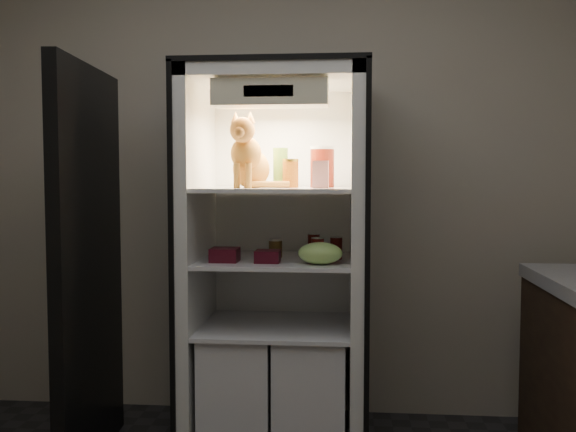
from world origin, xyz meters
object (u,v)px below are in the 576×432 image
at_px(mayo_tub, 286,175).
at_px(berry_box_right, 268,256).
at_px(salsa_jar, 291,173).
at_px(tabby_cat, 249,160).
at_px(parmesan_shaker, 280,168).
at_px(soda_can_b, 336,248).
at_px(soda_can_a, 314,245).
at_px(soda_can_c, 318,249).
at_px(pepper_jar, 322,167).
at_px(grape_bag, 320,253).
at_px(berry_box_left, 225,255).
at_px(refrigerator, 277,286).
at_px(cream_carton, 321,174).
at_px(condiment_jar, 275,248).

height_order(mayo_tub, berry_box_right, mayo_tub).
bearing_deg(salsa_jar, tabby_cat, -167.37).
xyz_separation_m(parmesan_shaker, soda_can_b, (0.28, -0.06, -0.39)).
height_order(soda_can_a, soda_can_c, soda_can_a).
bearing_deg(pepper_jar, mayo_tub, 151.20).
height_order(salsa_jar, grape_bag, salsa_jar).
xyz_separation_m(salsa_jar, berry_box_right, (-0.10, -0.13, -0.39)).
bearing_deg(salsa_jar, parmesan_shaker, 128.32).
distance_m(soda_can_c, grape_bag, 0.10).
height_order(grape_bag, berry_box_left, grape_bag).
relative_size(parmesan_shaker, berry_box_right, 1.70).
relative_size(parmesan_shaker, grape_bag, 0.95).
height_order(refrigerator, grape_bag, refrigerator).
relative_size(parmesan_shaker, salsa_jar, 1.40).
height_order(tabby_cat, soda_can_c, tabby_cat).
xyz_separation_m(refrigerator, cream_carton, (0.22, -0.18, 0.56)).
xyz_separation_m(pepper_jar, cream_carton, (-0.00, -0.19, -0.04)).
distance_m(grape_bag, berry_box_right, 0.25).
distance_m(parmesan_shaker, condiment_jar, 0.40).
distance_m(refrigerator, condiment_jar, 0.20).
xyz_separation_m(cream_carton, berry_box_left, (-0.45, -0.02, -0.38)).
xyz_separation_m(condiment_jar, berry_box_left, (-0.22, -0.18, -0.01)).
xyz_separation_m(tabby_cat, grape_bag, (0.35, -0.13, -0.43)).
relative_size(tabby_cat, salsa_jar, 2.59).
xyz_separation_m(pepper_jar, berry_box_right, (-0.25, -0.21, -0.42)).
bearing_deg(soda_can_c, parmesan_shaker, 143.56).
height_order(tabby_cat, parmesan_shaker, tabby_cat).
relative_size(salsa_jar, pepper_jar, 0.68).
bearing_deg(berry_box_left, soda_can_a, 31.54).
bearing_deg(soda_can_c, berry_box_left, -173.18).
distance_m(tabby_cat, parmesan_shaker, 0.19).
height_order(refrigerator, pepper_jar, refrigerator).
xyz_separation_m(cream_carton, berry_box_right, (-0.25, -0.02, -0.39)).
xyz_separation_m(condiment_jar, grape_bag, (0.23, -0.23, 0.00)).
relative_size(salsa_jar, berry_box_left, 1.07).
distance_m(refrigerator, parmesan_shaker, 0.60).
height_order(parmesan_shaker, grape_bag, parmesan_shaker).
height_order(soda_can_a, grape_bag, soda_can_a).
relative_size(tabby_cat, soda_can_a, 3.15).
distance_m(refrigerator, soda_can_b, 0.36).
bearing_deg(soda_can_c, mayo_tub, 124.44).
bearing_deg(condiment_jar, mayo_tub, 73.91).
height_order(mayo_tub, soda_can_b, mayo_tub).
height_order(tabby_cat, condiment_jar, tabby_cat).
distance_m(salsa_jar, pepper_jar, 0.17).
height_order(tabby_cat, salsa_jar, tabby_cat).
height_order(mayo_tub, pepper_jar, pepper_jar).
height_order(pepper_jar, cream_carton, pepper_jar).
bearing_deg(pepper_jar, soda_can_c, -95.43).
distance_m(salsa_jar, grape_bag, 0.44).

